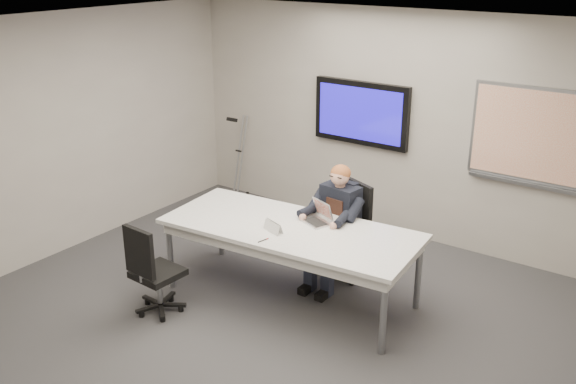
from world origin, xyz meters
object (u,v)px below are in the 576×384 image
Objects in this scene: conference_table at (290,235)px; laptop at (319,217)px; seated_person at (331,239)px; office_chair_near at (156,286)px; office_chair_far at (344,248)px.

conference_table is 7.24× the size of laptop.
seated_person is 0.38m from laptop.
seated_person reaches higher than laptop.
seated_person reaches higher than office_chair_near.
laptop is (-0.05, -0.45, 0.52)m from office_chair_far.
office_chair_far is 2.88× the size of laptop.
office_chair_far is 0.81× the size of seated_person.
seated_person is (1.10, 1.52, 0.23)m from office_chair_near.
office_chair_far is 1.10× the size of office_chair_near.
seated_person is (0.19, 0.49, -0.18)m from conference_table.
seated_person is at bearing 63.72° from conference_table.
office_chair_near is at bearing -106.76° from laptop.
seated_person reaches higher than office_chair_far.
laptop is at bearing 55.95° from conference_table.
seated_person is at bearing 103.18° from laptop.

